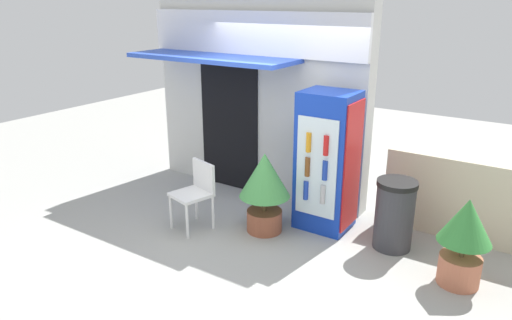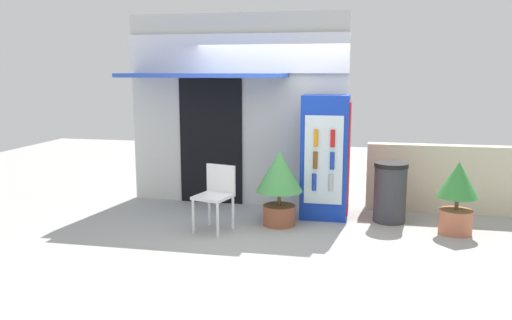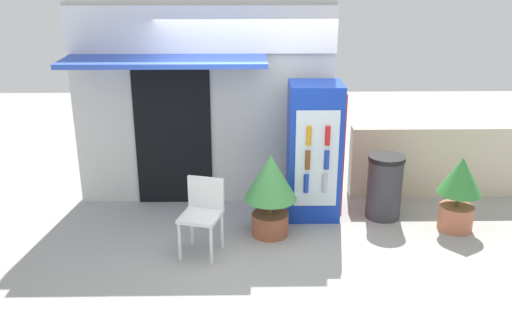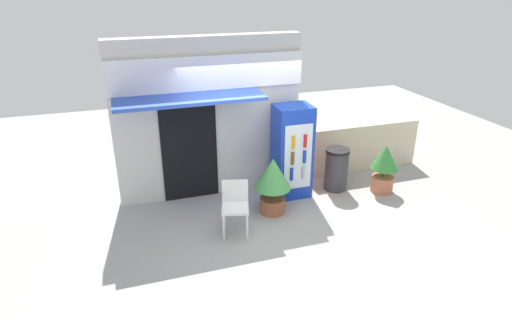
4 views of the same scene
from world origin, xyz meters
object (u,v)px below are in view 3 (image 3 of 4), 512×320
(plastic_chair, at_px, (203,210))
(trash_bin, at_px, (384,187))
(potted_plant_near_shop, at_px, (271,186))
(potted_plant_curbside, at_px, (459,188))
(drink_cooler, at_px, (315,152))

(plastic_chair, height_order, trash_bin, plastic_chair)
(potted_plant_near_shop, xyz_separation_m, trash_bin, (1.50, 0.47, -0.21))
(plastic_chair, relative_size, potted_plant_curbside, 0.91)
(drink_cooler, bearing_deg, potted_plant_curbside, -14.32)
(plastic_chair, height_order, potted_plant_curbside, potted_plant_curbside)
(drink_cooler, bearing_deg, potted_plant_near_shop, -137.11)
(plastic_chair, distance_m, trash_bin, 2.45)
(trash_bin, bearing_deg, potted_plant_near_shop, -162.48)
(drink_cooler, relative_size, potted_plant_near_shop, 1.71)
(trash_bin, bearing_deg, plastic_chair, -159.48)
(potted_plant_near_shop, height_order, potted_plant_curbside, potted_plant_near_shop)
(potted_plant_curbside, xyz_separation_m, trash_bin, (-0.83, 0.38, -0.13))
(plastic_chair, bearing_deg, trash_bin, 20.52)
(potted_plant_curbside, bearing_deg, plastic_chair, -171.24)
(plastic_chair, relative_size, potted_plant_near_shop, 0.83)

